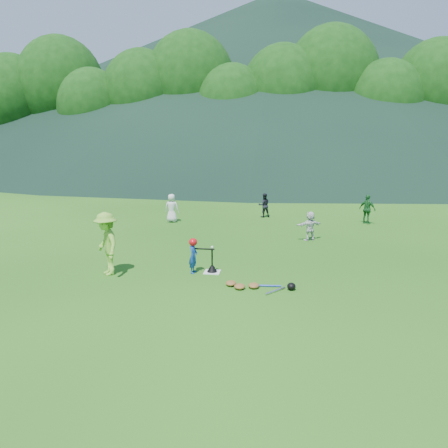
{
  "coord_description": "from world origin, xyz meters",
  "views": [
    {
      "loc": [
        1.94,
        -11.75,
        3.84
      ],
      "look_at": [
        0.0,
        2.5,
        0.9
      ],
      "focal_mm": 35.0,
      "sensor_mm": 36.0,
      "label": 1
    }
  ],
  "objects_px": {
    "batter_child": "(193,256)",
    "adult_coach": "(107,244)",
    "fielder_d": "(310,226)",
    "fielder_b": "(264,205)",
    "fielder_c": "(367,209)",
    "fielder_a": "(172,208)",
    "equipment_pile": "(254,286)",
    "batting_tee": "(212,268)",
    "home_plate": "(212,272)"
  },
  "relations": [
    {
      "from": "home_plate",
      "to": "batting_tee",
      "type": "height_order",
      "value": "batting_tee"
    },
    {
      "from": "home_plate",
      "to": "adult_coach",
      "type": "distance_m",
      "value": 3.05
    },
    {
      "from": "batter_child",
      "to": "batting_tee",
      "type": "relative_size",
      "value": 1.44
    },
    {
      "from": "home_plate",
      "to": "fielder_b",
      "type": "height_order",
      "value": "fielder_b"
    },
    {
      "from": "fielder_d",
      "to": "equipment_pile",
      "type": "distance_m",
      "value": 5.71
    },
    {
      "from": "adult_coach",
      "to": "fielder_b",
      "type": "relative_size",
      "value": 1.55
    },
    {
      "from": "fielder_b",
      "to": "fielder_c",
      "type": "relative_size",
      "value": 0.88
    },
    {
      "from": "fielder_b",
      "to": "fielder_c",
      "type": "distance_m",
      "value": 4.66
    },
    {
      "from": "home_plate",
      "to": "batting_tee",
      "type": "relative_size",
      "value": 0.66
    },
    {
      "from": "adult_coach",
      "to": "fielder_c",
      "type": "bearing_deg",
      "value": 95.77
    },
    {
      "from": "home_plate",
      "to": "adult_coach",
      "type": "relative_size",
      "value": 0.25
    },
    {
      "from": "fielder_a",
      "to": "equipment_pile",
      "type": "xyz_separation_m",
      "value": [
        4.24,
        -8.13,
        -0.57
      ]
    },
    {
      "from": "home_plate",
      "to": "batter_child",
      "type": "height_order",
      "value": "batter_child"
    },
    {
      "from": "adult_coach",
      "to": "fielder_b",
      "type": "xyz_separation_m",
      "value": [
        3.94,
        9.32,
        -0.31
      ]
    },
    {
      "from": "batter_child",
      "to": "fielder_a",
      "type": "height_order",
      "value": "fielder_a"
    },
    {
      "from": "adult_coach",
      "to": "fielder_a",
      "type": "distance_m",
      "value": 7.56
    },
    {
      "from": "home_plate",
      "to": "equipment_pile",
      "type": "xyz_separation_m",
      "value": [
        1.27,
        -1.14,
        0.06
      ]
    },
    {
      "from": "adult_coach",
      "to": "fielder_d",
      "type": "relative_size",
      "value": 1.62
    },
    {
      "from": "fielder_a",
      "to": "fielder_b",
      "type": "relative_size",
      "value": 1.11
    },
    {
      "from": "batter_child",
      "to": "adult_coach",
      "type": "relative_size",
      "value": 0.55
    },
    {
      "from": "fielder_d",
      "to": "batting_tee",
      "type": "xyz_separation_m",
      "value": [
        -2.96,
        -4.29,
        -0.41
      ]
    },
    {
      "from": "adult_coach",
      "to": "fielder_c",
      "type": "distance_m",
      "value": 11.9
    },
    {
      "from": "fielder_d",
      "to": "home_plate",
      "type": "bearing_deg",
      "value": 27.05
    },
    {
      "from": "fielder_b",
      "to": "fielder_d",
      "type": "bearing_deg",
      "value": 94.16
    },
    {
      "from": "home_plate",
      "to": "fielder_a",
      "type": "xyz_separation_m",
      "value": [
        -2.97,
        6.99,
        0.63
      ]
    },
    {
      "from": "fielder_a",
      "to": "fielder_c",
      "type": "distance_m",
      "value": 8.63
    },
    {
      "from": "adult_coach",
      "to": "fielder_a",
      "type": "height_order",
      "value": "adult_coach"
    },
    {
      "from": "adult_coach",
      "to": "fielder_d",
      "type": "height_order",
      "value": "adult_coach"
    },
    {
      "from": "fielder_d",
      "to": "fielder_b",
      "type": "bearing_deg",
      "value": -95.3
    },
    {
      "from": "adult_coach",
      "to": "batting_tee",
      "type": "bearing_deg",
      "value": 62.58
    },
    {
      "from": "batter_child",
      "to": "equipment_pile",
      "type": "bearing_deg",
      "value": -116.44
    },
    {
      "from": "batter_child",
      "to": "fielder_d",
      "type": "bearing_deg",
      "value": -34.78
    },
    {
      "from": "batting_tee",
      "to": "fielder_b",
      "type": "bearing_deg",
      "value": 83.04
    },
    {
      "from": "batter_child",
      "to": "fielder_b",
      "type": "height_order",
      "value": "fielder_b"
    },
    {
      "from": "batting_tee",
      "to": "adult_coach",
      "type": "bearing_deg",
      "value": -168.75
    },
    {
      "from": "adult_coach",
      "to": "fielder_a",
      "type": "bearing_deg",
      "value": 142.09
    },
    {
      "from": "fielder_c",
      "to": "batter_child",
      "type": "bearing_deg",
      "value": 91.35
    },
    {
      "from": "batting_tee",
      "to": "equipment_pile",
      "type": "height_order",
      "value": "batting_tee"
    },
    {
      "from": "adult_coach",
      "to": "fielder_d",
      "type": "distance_m",
      "value": 7.6
    },
    {
      "from": "equipment_pile",
      "to": "fielder_b",
      "type": "bearing_deg",
      "value": 91.15
    },
    {
      "from": "adult_coach",
      "to": "batting_tee",
      "type": "relative_size",
      "value": 2.6
    },
    {
      "from": "batter_child",
      "to": "adult_coach",
      "type": "bearing_deg",
      "value": 104.67
    },
    {
      "from": "fielder_d",
      "to": "batting_tee",
      "type": "distance_m",
      "value": 5.23
    },
    {
      "from": "fielder_c",
      "to": "fielder_d",
      "type": "distance_m",
      "value": 4.37
    },
    {
      "from": "batting_tee",
      "to": "fielder_c",
      "type": "bearing_deg",
      "value": 54.07
    },
    {
      "from": "fielder_b",
      "to": "equipment_pile",
      "type": "height_order",
      "value": "fielder_b"
    },
    {
      "from": "batting_tee",
      "to": "home_plate",
      "type": "bearing_deg",
      "value": 0.0
    },
    {
      "from": "fielder_a",
      "to": "fielder_b",
      "type": "xyz_separation_m",
      "value": [
        4.04,
        1.77,
        -0.07
      ]
    },
    {
      "from": "adult_coach",
      "to": "batting_tee",
      "type": "xyz_separation_m",
      "value": [
        2.87,
        0.57,
        -0.75
      ]
    },
    {
      "from": "fielder_c",
      "to": "adult_coach",
      "type": "bearing_deg",
      "value": 83.78
    }
  ]
}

